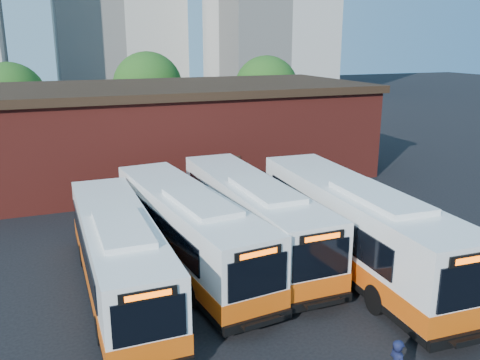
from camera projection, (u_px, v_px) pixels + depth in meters
name	position (u px, v px, depth m)	size (l,w,h in m)	color
ground	(288.00, 307.00, 18.36)	(220.00, 220.00, 0.00)	black
bus_west	(119.00, 257.00, 19.02)	(2.52, 11.87, 3.23)	white
bus_midwest	(188.00, 232.00, 21.36)	(3.89, 12.57, 3.38)	white
bus_mideast	(252.00, 218.00, 22.89)	(2.75, 12.65, 3.43)	white
bus_east	(355.00, 230.00, 21.22)	(3.35, 13.66, 3.69)	white
depot_building	(161.00, 130.00, 35.45)	(28.60, 12.60, 6.40)	maroon
tree_west	(10.00, 98.00, 42.34)	(6.00, 6.00, 7.65)	#382314
tree_mid	(148.00, 87.00, 48.24)	(6.56, 6.56, 8.36)	#382314
tree_east	(266.00, 88.00, 49.48)	(6.24, 6.24, 7.96)	#382314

